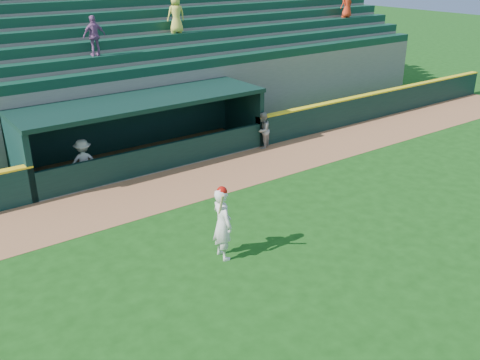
{
  "coord_description": "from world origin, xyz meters",
  "views": [
    {
      "loc": [
        -8.41,
        -9.96,
        7.35
      ],
      "look_at": [
        0.0,
        1.6,
        1.3
      ],
      "focal_mm": 40.0,
      "sensor_mm": 36.0,
      "label": 1
    }
  ],
  "objects": [
    {
      "name": "ground",
      "position": [
        0.0,
        0.0,
        0.0
      ],
      "size": [
        120.0,
        120.0,
        0.0
      ],
      "primitive_type": "plane",
      "color": "#134210",
      "rests_on": "ground"
    },
    {
      "name": "stands",
      "position": [
        -0.0,
        12.57,
        2.39
      ],
      "size": [
        34.5,
        6.25,
        7.48
      ],
      "color": "slate",
      "rests_on": "ground"
    },
    {
      "name": "dugout_player_inside",
      "position": [
        -2.68,
        7.03,
        0.8
      ],
      "size": [
        1.14,
        0.83,
        1.59
      ],
      "primitive_type": "imported",
      "rotation": [
        0.0,
        0.0,
        2.88
      ],
      "color": "#ACACA7",
      "rests_on": "ground"
    },
    {
      "name": "dugout_player_front",
      "position": [
        4.59,
        6.32,
        0.74
      ],
      "size": [
        0.91,
        0.86,
        1.49
      ],
      "primitive_type": "imported",
      "rotation": [
        0.0,
        0.0,
        3.71
      ],
      "color": "#969591",
      "rests_on": "ground"
    },
    {
      "name": "dugout",
      "position": [
        0.0,
        8.0,
        1.36
      ],
      "size": [
        9.4,
        2.8,
        2.46
      ],
      "color": "slate",
      "rests_on": "ground"
    },
    {
      "name": "field_wall_right",
      "position": [
        12.25,
        6.55,
        0.6
      ],
      "size": [
        15.5,
        0.3,
        1.2
      ],
      "primitive_type": "cube",
      "color": "black",
      "rests_on": "ground"
    },
    {
      "name": "warning_track",
      "position": [
        0.0,
        4.9,
        0.01
      ],
      "size": [
        40.0,
        3.0,
        0.01
      ],
      "primitive_type": "cube",
      "color": "#965F3C",
      "rests_on": "ground"
    },
    {
      "name": "batter_at_plate",
      "position": [
        -1.62,
        0.15,
        1.01
      ],
      "size": [
        0.57,
        0.84,
        2.04
      ],
      "color": "silver",
      "rests_on": "ground"
    },
    {
      "name": "wall_stripe_right",
      "position": [
        12.25,
        6.55,
        1.23
      ],
      "size": [
        15.5,
        0.32,
        0.06
      ],
      "primitive_type": "cube",
      "color": "yellow",
      "rests_on": "field_wall_right"
    }
  ]
}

